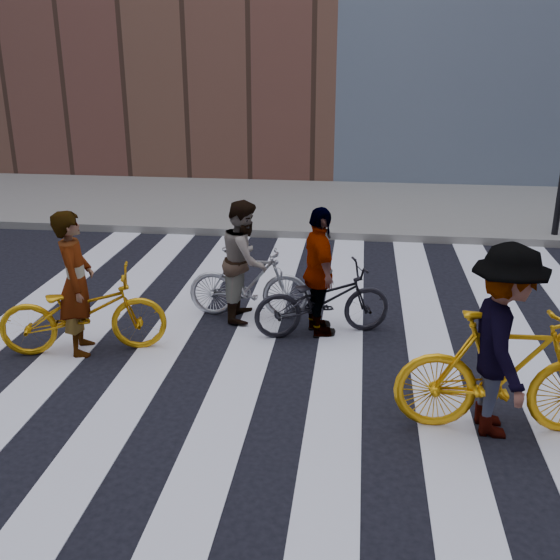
% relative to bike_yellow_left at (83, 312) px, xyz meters
% --- Properties ---
extents(ground, '(100.00, 100.00, 0.00)m').
position_rel_bike_yellow_left_xyz_m(ground, '(2.52, 0.19, -0.51)').
color(ground, black).
rests_on(ground, ground).
extents(sidewalk_far, '(100.00, 5.00, 0.15)m').
position_rel_bike_yellow_left_xyz_m(sidewalk_far, '(2.52, 7.69, -0.44)').
color(sidewalk_far, slate).
rests_on(sidewalk_far, ground).
extents(zebra_crosswalk, '(8.25, 10.00, 0.01)m').
position_rel_bike_yellow_left_xyz_m(zebra_crosswalk, '(2.52, 0.19, -0.51)').
color(zebra_crosswalk, silver).
rests_on(zebra_crosswalk, ground).
extents(bike_yellow_left, '(2.07, 1.19, 1.03)m').
position_rel_bike_yellow_left_xyz_m(bike_yellow_left, '(0.00, 0.00, 0.00)').
color(bike_yellow_left, orange).
rests_on(bike_yellow_left, ground).
extents(bike_silver_mid, '(1.65, 0.49, 0.99)m').
position_rel_bike_yellow_left_xyz_m(bike_silver_mid, '(1.79, 1.30, -0.02)').
color(bike_silver_mid, '#9D9FA6').
rests_on(bike_silver_mid, ground).
extents(bike_yellow_right, '(2.06, 0.64, 1.23)m').
position_rel_bike_yellow_left_xyz_m(bike_yellow_right, '(4.66, -1.17, 0.10)').
color(bike_yellow_right, '#FCAA0E').
rests_on(bike_yellow_right, ground).
extents(bike_dark_rear, '(1.88, 1.16, 0.93)m').
position_rel_bike_yellow_left_xyz_m(bike_dark_rear, '(2.82, 0.86, -0.05)').
color(bike_dark_rear, black).
rests_on(bike_dark_rear, ground).
extents(rider_left, '(0.58, 0.73, 1.76)m').
position_rel_bike_yellow_left_xyz_m(rider_left, '(-0.05, 0.00, 0.37)').
color(rider_left, slate).
rests_on(rider_left, ground).
extents(rider_mid, '(0.63, 0.80, 1.63)m').
position_rel_bike_yellow_left_xyz_m(rider_mid, '(1.74, 1.30, 0.30)').
color(rider_mid, slate).
rests_on(rider_mid, ground).
extents(rider_right, '(0.74, 1.24, 1.88)m').
position_rel_bike_yellow_left_xyz_m(rider_right, '(4.61, -1.17, 0.42)').
color(rider_right, slate).
rests_on(rider_right, ground).
extents(rider_rear, '(0.70, 1.06, 1.68)m').
position_rel_bike_yellow_left_xyz_m(rider_rear, '(2.77, 0.86, 0.32)').
color(rider_rear, slate).
rests_on(rider_rear, ground).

